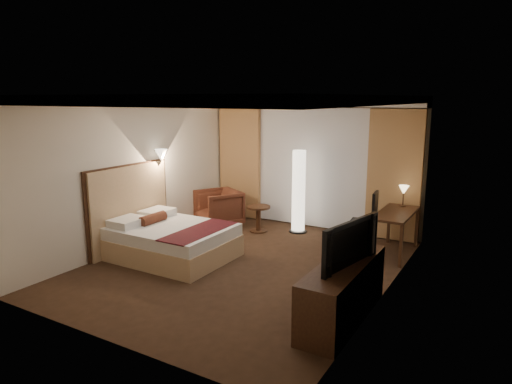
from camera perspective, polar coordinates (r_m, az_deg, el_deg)
The scene contains 21 objects.
floor at distance 7.49m, azimuth -1.57°, elevation -9.19°, with size 4.50×5.50×0.01m, color #312013.
ceiling at distance 6.99m, azimuth -1.69°, elevation 11.95°, with size 4.50×5.50×0.01m, color white.
back_wall at distance 9.53m, azimuth 7.17°, elevation 3.65°, with size 4.50×0.02×2.70m, color silver.
left_wall at distance 8.51m, azimuth -14.61°, elevation 2.40°, with size 0.02×5.50×2.70m, color silver.
right_wall at distance 6.25m, azimuth 16.17°, elevation -0.96°, with size 0.02×5.50×2.70m, color silver.
crown_molding at distance 6.99m, azimuth -1.69°, elevation 11.46°, with size 4.50×5.50×0.12m, color black, non-canonical shape.
soffit at distance 9.21m, azimuth 6.75°, elevation 11.19°, with size 4.50×0.50×0.20m, color white.
curtain_sheer at distance 9.47m, azimuth 6.96°, elevation 3.00°, with size 2.48×0.04×2.45m, color silver.
curtain_left_drape at distance 10.21m, azimuth -1.97°, elevation 3.70°, with size 1.00×0.14×2.45m, color tan.
curtain_right_drape at distance 8.89m, azimuth 16.91°, elevation 2.00°, with size 1.00×0.14×2.45m, color tan.
wall_sconce at distance 8.70m, azimuth -11.76°, elevation 4.53°, with size 0.24×0.24×0.24m, color white, non-canonical shape.
bed at distance 7.88m, azimuth -10.34°, elevation -6.15°, with size 1.91×1.49×0.56m, color white, non-canonical shape.
headboard at distance 8.40m, azimuth -15.46°, elevation -1.94°, with size 0.12×1.79×1.50m, color tan, non-canonical shape.
armchair at distance 9.65m, azimuth -4.70°, elevation -1.80°, with size 0.82×0.77×0.85m, color #542519.
side_table at distance 9.24m, azimuth 0.30°, elevation -3.38°, with size 0.48×0.48×0.53m, color black, non-canonical shape.
floor_lamp at distance 9.12m, azimuth 5.35°, elevation 0.06°, with size 0.35×0.35×1.67m, color white, non-canonical shape.
desk at distance 8.26m, azimuth 16.92°, elevation -4.94°, with size 0.55×1.31×0.75m, color black, non-canonical shape.
desk_lamp at distance 8.61m, azimuth 17.93°, elevation -0.60°, with size 0.18×0.18×0.34m, color #FFD899, non-canonical shape.
office_chair at distance 8.31m, azimuth 13.19°, elevation -3.49°, with size 0.52×0.52×1.07m, color black, non-canonical shape.
dresser at distance 5.78m, azimuth 10.82°, elevation -12.11°, with size 0.50×1.84×0.71m, color black, non-canonical shape.
television at distance 5.55m, azimuth 10.80°, elevation -5.52°, with size 1.16×0.67×0.15m, color black.
Camera 1 is at (3.71, -5.93, 2.67)m, focal length 32.00 mm.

